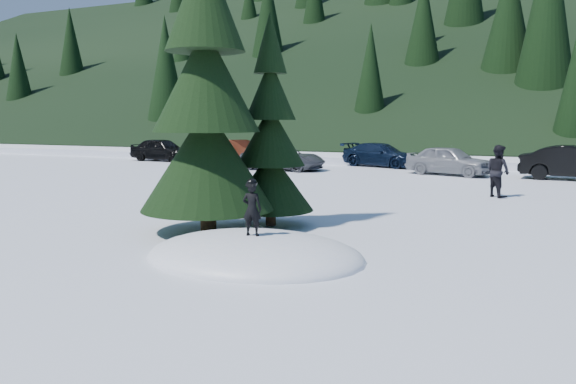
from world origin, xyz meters
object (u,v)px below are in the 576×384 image
at_px(spruce_tall, 206,93).
at_px(car_5, 576,163).
at_px(spruce_short, 270,144).
at_px(adult_0, 498,171).
at_px(car_0, 162,150).
at_px(car_4, 449,160).
at_px(car_2, 283,158).
at_px(child_skier, 252,209).
at_px(car_1, 241,151).
at_px(car_3, 381,155).

bearing_deg(spruce_tall, car_5, 62.43).
bearing_deg(spruce_short, adult_0, 58.33).
distance_m(adult_0, car_0, 23.19).
distance_m(spruce_tall, car_4, 17.32).
height_order(adult_0, car_2, adult_0).
height_order(spruce_tall, car_0, spruce_tall).
distance_m(child_skier, car_5, 19.80).
xyz_separation_m(car_1, car_5, (19.24, -3.87, 0.08)).
relative_size(child_skier, car_3, 0.22).
height_order(child_skier, car_4, child_skier).
relative_size(car_2, car_5, 0.98).
bearing_deg(child_skier, car_3, -90.97).
bearing_deg(car_0, car_2, -102.73).
xyz_separation_m(car_2, car_4, (8.57, 0.82, 0.08)).
xyz_separation_m(adult_0, car_0, (-21.25, 9.30, -0.17)).
bearing_deg(car_5, car_4, 93.65).
height_order(child_skier, car_5, car_5).
bearing_deg(spruce_short, car_2, 113.50).
bearing_deg(car_5, child_skier, 165.29).
bearing_deg(child_skier, spruce_tall, -50.76).
bearing_deg(spruce_tall, car_0, 129.27).
xyz_separation_m(spruce_short, car_2, (-6.34, 14.59, -1.46)).
height_order(car_3, car_5, car_5).
distance_m(car_0, car_2, 10.32).
distance_m(adult_0, car_3, 12.90).
bearing_deg(spruce_short, car_5, 63.23).
relative_size(spruce_short, car_0, 1.22).
bearing_deg(adult_0, car_1, 10.94).
bearing_deg(car_4, spruce_tall, -172.94).
xyz_separation_m(child_skier, car_5, (6.50, 18.70, -0.23)).
height_order(car_0, car_1, car_0).
bearing_deg(car_1, car_4, -90.58).
bearing_deg(adult_0, car_5, -65.70).
bearing_deg(car_1, car_0, 126.40).
distance_m(car_1, car_2, 6.92).
xyz_separation_m(child_skier, car_2, (-7.58, 17.95, -0.36)).
bearing_deg(car_4, car_3, 69.63).
height_order(car_1, car_2, car_1).
relative_size(adult_0, car_4, 0.43).
distance_m(spruce_short, car_2, 15.98).
bearing_deg(car_4, adult_0, -141.89).
bearing_deg(car_4, car_2, 113.43).
bearing_deg(car_1, car_5, -86.51).
relative_size(adult_0, car_0, 0.42).
bearing_deg(spruce_short, car_4, 81.78).
bearing_deg(car_5, spruce_tall, 156.89).
height_order(adult_0, car_0, adult_0).
bearing_deg(child_skier, car_5, -118.67).
bearing_deg(car_5, car_0, 89.76).
distance_m(spruce_short, child_skier, 3.75).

